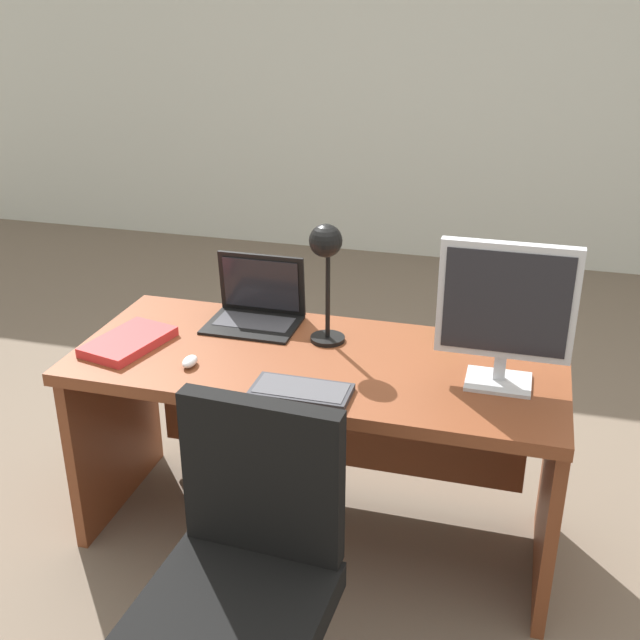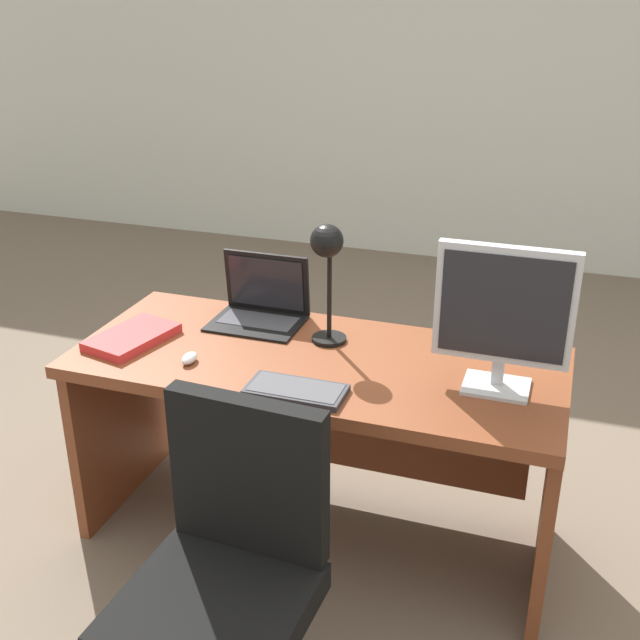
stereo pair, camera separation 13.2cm
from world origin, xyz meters
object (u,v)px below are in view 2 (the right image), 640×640
at_px(monitor, 504,311).
at_px(book, 132,337).
at_px(laptop, 262,300).
at_px(desk_lamp, 326,257).
at_px(mouse, 189,358).
at_px(coffee_mug, 454,327).
at_px(office_chair, 225,608).
at_px(desk, 321,403).
at_px(keyboard, 296,390).

distance_m(monitor, book, 1.26).
xyz_separation_m(laptop, desk_lamp, (0.29, -0.13, 0.24)).
distance_m(laptop, mouse, 0.43).
height_order(coffee_mug, office_chair, office_chair).
bearing_deg(office_chair, desk, 91.40).
distance_m(desk, coffee_mug, 0.53).
distance_m(mouse, desk_lamp, 0.56).
relative_size(laptop, coffee_mug, 3.30).
xyz_separation_m(desk, laptop, (-0.29, 0.20, 0.27)).
distance_m(mouse, book, 0.28).
xyz_separation_m(mouse, book, (-0.26, 0.08, -0.00)).
relative_size(mouse, office_chair, 0.08).
relative_size(keyboard, office_chair, 0.33).
xyz_separation_m(desk, office_chair, (0.02, -0.84, -0.15)).
bearing_deg(mouse, desk_lamp, 36.85).
distance_m(coffee_mug, office_chair, 1.21).
distance_m(monitor, keyboard, 0.66).
height_order(monitor, desk_lamp, monitor).
relative_size(keyboard, mouse, 3.99).
relative_size(desk, coffee_mug, 16.42).
xyz_separation_m(coffee_mug, office_chair, (-0.39, -1.08, -0.40)).
height_order(mouse, desk_lamp, desk_lamp).
distance_m(keyboard, office_chair, 0.65).
bearing_deg(mouse, coffee_mug, 29.87).
bearing_deg(desk_lamp, desk, -86.06).
relative_size(desk, keyboard, 5.39).
xyz_separation_m(desk, coffee_mug, (0.41, 0.24, 0.25)).
height_order(desk, mouse, mouse).
relative_size(monitor, office_chair, 0.50).
distance_m(desk_lamp, office_chair, 1.12).
relative_size(keyboard, desk_lamp, 0.70).
bearing_deg(keyboard, monitor, 21.70).
height_order(monitor, office_chair, monitor).
xyz_separation_m(monitor, mouse, (-0.97, -0.14, -0.24)).
bearing_deg(book, monitor, 2.88).
distance_m(desk_lamp, coffee_mug, 0.52).
relative_size(mouse, book, 0.22).
bearing_deg(coffee_mug, office_chair, -109.70).
bearing_deg(laptop, monitor, -16.91).
bearing_deg(coffee_mug, monitor, -58.85).
relative_size(book, office_chair, 0.37).
bearing_deg(desk_lamp, monitor, -12.93).
xyz_separation_m(mouse, coffee_mug, (0.79, 0.45, 0.03)).
bearing_deg(monitor, keyboard, -158.30).
bearing_deg(coffee_mug, desk, -149.86).
bearing_deg(book, mouse, -17.43).
height_order(laptop, office_chair, laptop).
bearing_deg(mouse, office_chair, -57.28).
bearing_deg(office_chair, coffee_mug, 70.30).
relative_size(coffee_mug, office_chair, 0.11).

